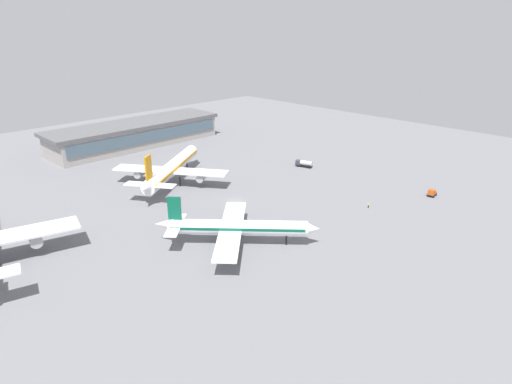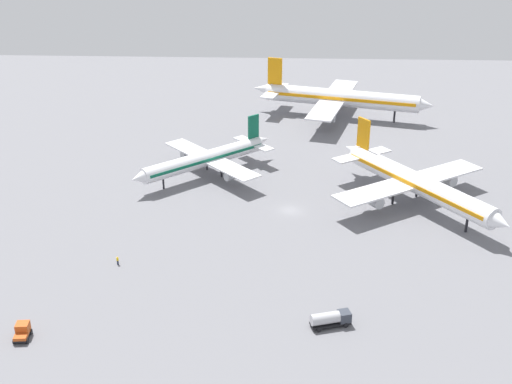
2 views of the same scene
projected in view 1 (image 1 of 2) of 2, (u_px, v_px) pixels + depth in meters
name	position (u px, v px, depth m)	size (l,w,h in m)	color
ground	(235.00, 201.00, 128.69)	(288.00, 288.00, 0.00)	slate
terminal_building	(136.00, 134.00, 186.20)	(75.74, 21.59, 10.28)	#9E9993
airplane_at_gate	(236.00, 227.00, 102.09)	(30.47, 32.10, 12.13)	white
airplane_distant	(172.00, 168.00, 141.60)	(41.84, 35.31, 14.66)	white
fuel_truck	(304.00, 163.00, 159.05)	(3.67, 6.58, 2.50)	black
baggage_tug	(432.00, 193.00, 131.90)	(3.38, 2.51, 2.30)	black
ground_crew_worker	(369.00, 205.00, 123.60)	(0.55, 0.48, 1.67)	#1E2338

